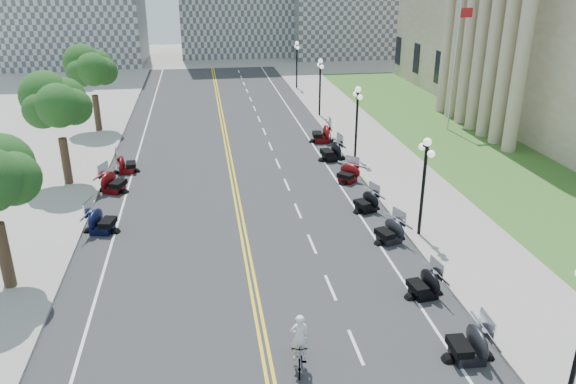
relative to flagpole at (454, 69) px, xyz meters
name	(u,v)px	position (x,y,z in m)	size (l,w,h in m)	color
ground	(254,294)	(-18.00, -22.00, -5.00)	(160.00, 160.00, 0.00)	gray
road	(237,200)	(-18.00, -12.00, -5.00)	(16.00, 90.00, 0.01)	#333335
centerline_yellow_a	(235,200)	(-18.12, -12.00, -4.99)	(0.12, 90.00, 0.00)	yellow
centerline_yellow_b	(239,200)	(-17.88, -12.00, -4.99)	(0.12, 90.00, 0.00)	yellow
edge_line_north	(345,194)	(-11.60, -12.00, -4.99)	(0.12, 90.00, 0.00)	white
edge_line_south	(122,207)	(-24.40, -12.00, -4.99)	(0.12, 90.00, 0.00)	white
lane_dash_5	(356,347)	(-14.80, -26.00, -4.99)	(0.12, 2.00, 0.00)	white
lane_dash_6	(330,287)	(-14.80, -22.00, -4.99)	(0.12, 2.00, 0.00)	white
lane_dash_7	(312,244)	(-14.80, -18.00, -4.99)	(0.12, 2.00, 0.00)	white
lane_dash_8	(298,211)	(-14.80, -14.00, -4.99)	(0.12, 2.00, 0.00)	white
lane_dash_9	(287,185)	(-14.80, -10.00, -4.99)	(0.12, 2.00, 0.00)	white
lane_dash_10	(278,163)	(-14.80, -6.00, -4.99)	(0.12, 2.00, 0.00)	white
lane_dash_11	(270,146)	(-14.80, -2.00, -4.99)	(0.12, 2.00, 0.00)	white
lane_dash_12	(264,131)	(-14.80, 2.00, -4.99)	(0.12, 2.00, 0.00)	white
lane_dash_13	(259,119)	(-14.80, 6.00, -4.99)	(0.12, 2.00, 0.00)	white
lane_dash_14	(254,108)	(-14.80, 10.00, -4.99)	(0.12, 2.00, 0.00)	white
lane_dash_15	(250,99)	(-14.80, 14.00, -4.99)	(0.12, 2.00, 0.00)	white
lane_dash_16	(247,91)	(-14.80, 18.00, -4.99)	(0.12, 2.00, 0.00)	white
lane_dash_17	(244,84)	(-14.80, 22.00, -4.99)	(0.12, 2.00, 0.00)	white
lane_dash_18	(241,77)	(-14.80, 26.00, -4.99)	(0.12, 2.00, 0.00)	white
lane_dash_19	(239,71)	(-14.80, 30.00, -4.99)	(0.12, 2.00, 0.00)	white
sidewalk_north	(412,189)	(-7.50, -12.00, -4.92)	(5.00, 90.00, 0.15)	#9E9991
sidewalk_south	(45,211)	(-28.50, -12.00, -4.92)	(5.00, 90.00, 0.15)	#9E9991
lawn	(463,145)	(-0.50, -4.00, -4.95)	(9.00, 60.00, 0.10)	#356023
street_lamp_2	(423,188)	(-9.40, -18.00, -2.40)	(0.50, 1.20, 4.90)	black
street_lamp_3	(357,123)	(-9.40, -6.00, -2.40)	(0.50, 1.20, 4.90)	black
street_lamp_4	(320,88)	(-9.40, 6.00, -2.40)	(0.50, 1.20, 4.90)	black
street_lamp_5	(297,65)	(-9.40, 18.00, -2.40)	(0.50, 1.20, 4.90)	black
flagpole	(454,69)	(0.00, 0.00, 0.00)	(1.10, 0.20, 10.00)	silver
tree_3	(58,109)	(-28.00, -8.00, -0.25)	(4.80, 4.80, 9.20)	#235619
tree_4	(92,73)	(-28.00, 4.00, -0.25)	(4.80, 4.80, 9.20)	#235619
motorcycle_n_4	(469,342)	(-11.21, -27.21, -4.31)	(1.96, 1.96, 1.37)	black
motorcycle_n_5	(424,283)	(-11.22, -23.22, -4.37)	(1.80, 1.80, 1.26)	black
motorcycle_n_6	(390,230)	(-11.04, -18.33, -4.36)	(1.84, 1.84, 1.29)	black
motorcycle_n_7	(366,201)	(-11.11, -14.59, -4.38)	(1.76, 1.76, 1.23)	black
motorcycle_n_8	(348,172)	(-10.98, -10.09, -4.38)	(1.78, 1.78, 1.25)	#590A0C
motorcycle_n_9	(332,150)	(-11.04, -5.83, -4.26)	(2.11, 2.11, 1.48)	black
motorcycle_n_10	(322,133)	(-10.81, -1.56, -4.24)	(2.16, 2.16, 1.51)	#590A0C
motorcycle_s_7	(101,220)	(-25.01, -15.07, -4.31)	(1.98, 1.98, 1.39)	black
motorcycle_s_8	(113,181)	(-25.14, -9.58, -4.30)	(2.01, 2.01, 1.41)	#590A0C
motorcycle_s_9	(126,163)	(-24.75, -6.23, -4.34)	(1.88, 1.88, 1.32)	#590A0C
bicycle	(299,353)	(-16.97, -26.72, -4.44)	(0.53, 1.86, 1.12)	#A51414
cyclist_rider	(300,317)	(-16.97, -26.72, -3.02)	(0.62, 0.41, 1.71)	white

